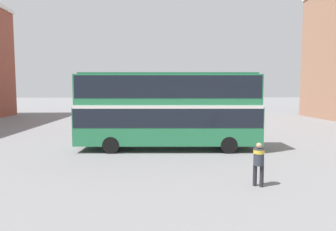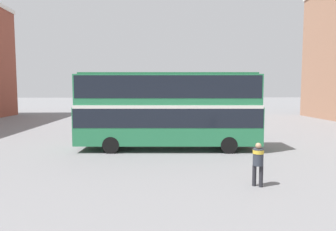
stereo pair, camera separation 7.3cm
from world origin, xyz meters
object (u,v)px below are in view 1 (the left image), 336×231
Objects in this scene: parked_car_kerb_near at (99,122)px; pedestrian_foreground at (259,160)px; parked_car_kerb_far at (199,114)px; double_decker_bus at (168,106)px.

pedestrian_foreground is at bearing -75.69° from parked_car_kerb_near.
parked_car_kerb_far is (10.25, 8.09, 0.07)m from parked_car_kerb_near.
parked_car_kerb_near is at bearing 24.46° from parked_car_kerb_far.
parked_car_kerb_near is at bearing 126.10° from double_decker_bus.
double_decker_bus reaches higher than pedestrian_foreground.
double_decker_bus is 2.41× the size of parked_car_kerb_far.
parked_car_kerb_far is (4.44, 16.84, -1.84)m from double_decker_bus.
pedestrian_foreground is 0.37× the size of parked_car_kerb_far.
parked_car_kerb_near is at bearing -117.90° from pedestrian_foreground.
pedestrian_foreground reaches higher than parked_car_kerb_near.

